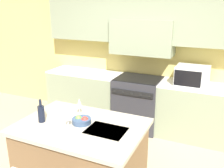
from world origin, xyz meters
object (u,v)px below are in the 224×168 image
object	(u,v)px
microwave	(192,76)
wine_glass_near	(68,115)
wine_bottle	(41,113)
range_stove	(138,103)
fruit_bowl	(82,120)
wine_glass_far	(79,103)

from	to	relation	value
microwave	wine_glass_near	world-z (taller)	microwave
wine_bottle	range_stove	bearing A→B (deg)	76.32
microwave	wine_glass_near	xyz separation A→B (m)	(-1.05, -2.02, -0.05)
fruit_bowl	range_stove	bearing A→B (deg)	88.41
wine_glass_near	fruit_bowl	xyz separation A→B (m)	(0.09, 0.14, -0.10)
range_stove	wine_glass_far	world-z (taller)	wine_glass_far
fruit_bowl	wine_bottle	bearing A→B (deg)	-160.65
microwave	wine_glass_far	distance (m)	2.01
wine_bottle	wine_glass_far	xyz separation A→B (m)	(0.28, 0.36, 0.03)
microwave	wine_bottle	world-z (taller)	microwave
fruit_bowl	microwave	bearing A→B (deg)	63.11
wine_glass_near	wine_glass_far	xyz separation A→B (m)	(-0.07, 0.35, 0.00)
wine_glass_near	fruit_bowl	bearing A→B (deg)	56.64
wine_glass_near	fruit_bowl	size ratio (longest dim) A/B	0.94
range_stove	wine_bottle	world-z (taller)	wine_bottle
microwave	fruit_bowl	distance (m)	2.12
range_stove	wine_glass_near	bearing A→B (deg)	-94.05
range_stove	wine_glass_far	xyz separation A→B (m)	(-0.21, -1.66, 0.56)
range_stove	wine_bottle	bearing A→B (deg)	-103.68
wine_glass_far	wine_glass_near	bearing A→B (deg)	-79.27
range_stove	wine_glass_near	xyz separation A→B (m)	(-0.14, -2.00, 0.56)
range_stove	wine_bottle	xyz separation A→B (m)	(-0.49, -2.02, 0.53)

